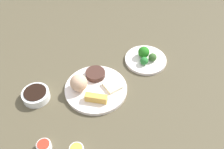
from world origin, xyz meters
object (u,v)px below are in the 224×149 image
object	(u,v)px
main_plate	(96,89)
soy_sauce_bowl	(36,95)
sauce_ramekin_sweet_and_sour	(44,146)
broccoli_plate	(146,60)

from	to	relation	value
main_plate	soy_sauce_bowl	distance (m)	0.25
soy_sauce_bowl	sauce_ramekin_sweet_and_sour	bearing A→B (deg)	137.36
soy_sauce_bowl	sauce_ramekin_sweet_and_sour	xyz separation A→B (m)	(-0.18, 0.16, -0.00)
soy_sauce_bowl	sauce_ramekin_sweet_and_sour	size ratio (longest dim) A/B	2.17
soy_sauce_bowl	sauce_ramekin_sweet_and_sour	world-z (taller)	soy_sauce_bowl
broccoli_plate	soy_sauce_bowl	world-z (taller)	soy_sauce_bowl
soy_sauce_bowl	broccoli_plate	bearing A→B (deg)	-125.66
broccoli_plate	soy_sauce_bowl	xyz separation A→B (m)	(0.31, 0.43, 0.01)
broccoli_plate	sauce_ramekin_sweet_and_sour	size ratio (longest dim) A/B	3.78
sauce_ramekin_sweet_and_sour	broccoli_plate	bearing A→B (deg)	-102.50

